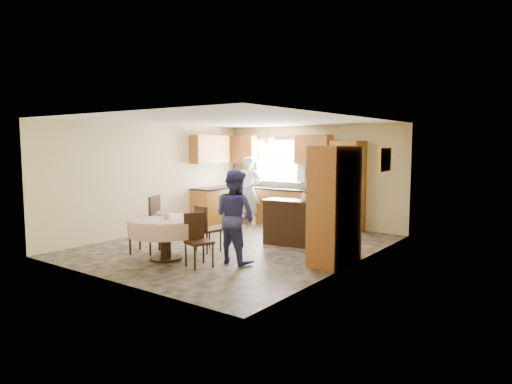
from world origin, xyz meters
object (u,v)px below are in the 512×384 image
object	(u,v)px
oven_tower	(348,186)
sideboard	(293,224)
chair_left	(149,221)
person_dining	(235,216)
dining_table	(165,227)
chair_back	(205,226)
cupboard	(335,205)
chair_right	(197,237)
person_sink	(248,190)

from	to	relation	value
oven_tower	sideboard	bearing A→B (deg)	-97.43
chair_left	person_dining	bearing A→B (deg)	78.57
dining_table	chair_left	world-z (taller)	chair_left
sideboard	chair_left	world-z (taller)	chair_left
oven_tower	chair_back	xyz separation A→B (m)	(-1.29, -3.48, -0.57)
cupboard	person_dining	distance (m)	1.72
dining_table	chair_back	distance (m)	0.86
sideboard	dining_table	size ratio (longest dim) A/B	0.93
sideboard	chair_left	size ratio (longest dim) A/B	1.11
chair_right	person_sink	bearing A→B (deg)	44.39
dining_table	chair_right	xyz separation A→B (m)	(0.76, 0.01, -0.08)
sideboard	chair_right	world-z (taller)	chair_right
dining_table	oven_tower	bearing A→B (deg)	71.10
sideboard	cupboard	bearing A→B (deg)	-39.68
chair_back	chair_right	distance (m)	1.01
cupboard	dining_table	size ratio (longest dim) A/B	1.56
oven_tower	cupboard	world-z (taller)	oven_tower
oven_tower	dining_table	bearing A→B (deg)	-108.90
oven_tower	dining_table	xyz separation A→B (m)	(-1.48, -4.31, -0.49)
chair_back	chair_right	size ratio (longest dim) A/B	0.99
chair_right	chair_left	bearing A→B (deg)	103.12
cupboard	chair_right	bearing A→B (deg)	-139.82
chair_left	person_dining	xyz separation A→B (m)	(1.75, 0.41, 0.21)
person_sink	oven_tower	bearing A→B (deg)	-2.98
dining_table	person_dining	bearing A→B (deg)	26.65
chair_back	chair_left	bearing A→B (deg)	48.68
oven_tower	cupboard	xyz separation A→B (m)	(1.07, -2.80, -0.05)
sideboard	person_dining	world-z (taller)	person_dining
chair_right	person_dining	size ratio (longest dim) A/B	0.56
oven_tower	chair_left	world-z (taller)	oven_tower
oven_tower	cupboard	distance (m)	2.99
dining_table	chair_right	bearing A→B (deg)	0.40
dining_table	person_dining	world-z (taller)	person_dining
oven_tower	chair_left	bearing A→B (deg)	-116.77
oven_tower	chair_back	size ratio (longest dim) A/B	2.39
sideboard	cupboard	size ratio (longest dim) A/B	0.60
chair_back	person_dining	bearing A→B (deg)	172.94
sideboard	chair_left	bearing A→B (deg)	-138.46
chair_back	dining_table	bearing A→B (deg)	86.10
oven_tower	sideboard	xyz separation A→B (m)	(-0.26, -1.98, -0.63)
oven_tower	chair_right	bearing A→B (deg)	-99.44
person_sink	person_dining	world-z (taller)	person_sink
dining_table	chair_left	xyz separation A→B (m)	(-0.62, 0.16, 0.02)
oven_tower	sideboard	world-z (taller)	oven_tower
chair_back	person_dining	xyz separation A→B (m)	(0.94, -0.27, 0.32)
sideboard	chair_left	distance (m)	2.85
sideboard	person_sink	bearing A→B (deg)	139.29
chair_back	person_sink	bearing A→B (deg)	-59.34
chair_back	person_sink	xyz separation A→B (m)	(-1.16, 2.89, 0.38)
cupboard	person_sink	distance (m)	4.16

